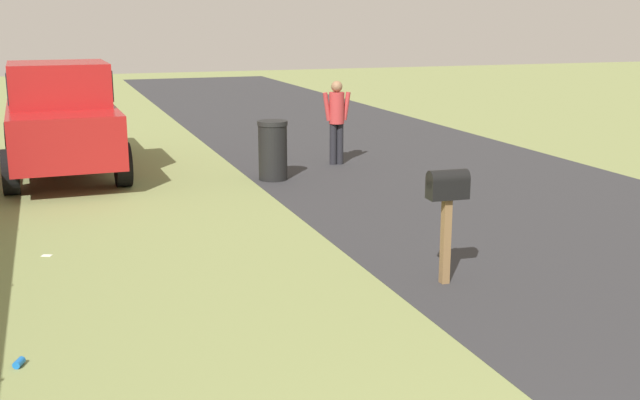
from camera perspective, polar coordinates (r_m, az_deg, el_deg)
The scene contains 7 objects.
road_asphalt at distance 10.32m, azimuth 22.28°, elevation -3.91°, with size 60.00×6.66×0.01m, color #2D2D30.
mailbox at distance 8.49m, azimuth 9.35°, elevation 0.43°, with size 0.23×0.45×1.29m.
pickup_truck at distance 15.28m, azimuth -18.58°, elevation 5.97°, with size 5.44×2.19×2.09m.
trash_bin at distance 13.97m, azimuth -3.49°, elevation 3.67°, with size 0.54×0.54×1.07m.
pedestrian at distance 15.37m, azimuth 1.23°, elevation 6.16°, with size 0.30×0.57×1.66m.
litter_can_far_scatter at distance 7.17m, azimuth -21.26°, elevation -11.09°, with size 0.07×0.07×0.12m, color blue.
litter_wrapper_near_hydrant at distance 10.20m, azimuth -19.46°, elevation -3.86°, with size 0.12×0.08×0.01m, color silver.
Camera 1 is at (-1.30, 2.61, 2.89)m, focal length 43.51 mm.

